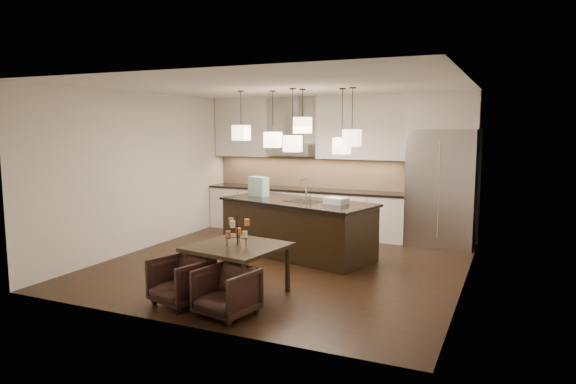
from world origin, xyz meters
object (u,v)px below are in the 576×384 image
at_px(island_body, 298,229).
at_px(dining_table, 238,270).
at_px(armchair_right, 226,292).
at_px(refrigerator, 441,188).
at_px(armchair_left, 181,281).

bearing_deg(island_body, dining_table, -72.56).
height_order(dining_table, armchair_right, dining_table).
bearing_deg(island_body, refrigerator, 54.08).
xyz_separation_m(armchair_left, armchair_right, (0.72, -0.11, -0.01)).
relative_size(dining_table, armchair_left, 1.71).
xyz_separation_m(refrigerator, armchair_left, (-2.49, -4.55, -0.78)).
height_order(refrigerator, island_body, refrigerator).
distance_m(island_body, armchair_left, 2.85).
bearing_deg(island_body, armchair_right, -68.21).
relative_size(refrigerator, armchair_right, 3.43).
bearing_deg(dining_table, island_body, 101.35).
bearing_deg(refrigerator, dining_table, -117.17).
distance_m(island_body, dining_table, 2.23).
xyz_separation_m(island_body, armchair_left, (-0.37, -2.83, -0.16)).
bearing_deg(dining_table, refrigerator, 71.72).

